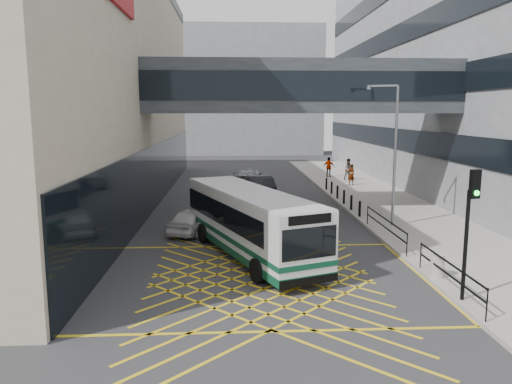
{
  "coord_description": "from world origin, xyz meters",
  "views": [
    {
      "loc": [
        -1.11,
        -17.63,
        6.1
      ],
      "look_at": [
        0.0,
        4.0,
        2.6
      ],
      "focal_mm": 35.0,
      "sensor_mm": 36.0,
      "label": 1
    }
  ],
  "objects": [
    {
      "name": "ground",
      "position": [
        0.0,
        0.0,
        0.0
      ],
      "size": [
        120.0,
        120.0,
        0.0
      ],
      "primitive_type": "plane",
      "color": "#333335"
    },
    {
      "name": "building_far",
      "position": [
        -2.0,
        60.0,
        9.0
      ],
      "size": [
        28.0,
        16.0,
        18.0
      ],
      "primitive_type": "cube",
      "color": "gray",
      "rests_on": "ground"
    },
    {
      "name": "skybridge",
      "position": [
        3.0,
        12.0,
        7.5
      ],
      "size": [
        20.0,
        4.1,
        3.0
      ],
      "color": "#32373C",
      "rests_on": "ground"
    },
    {
      "name": "pavement",
      "position": [
        9.0,
        15.0,
        0.08
      ],
      "size": [
        6.0,
        54.0,
        0.16
      ],
      "primitive_type": "cube",
      "color": "#9E9990",
      "rests_on": "ground"
    },
    {
      "name": "box_junction",
      "position": [
        0.0,
        0.0,
        0.0
      ],
      "size": [
        12.0,
        9.0,
        0.01
      ],
      "color": "gold",
      "rests_on": "ground"
    },
    {
      "name": "bus",
      "position": [
        -0.34,
        3.12,
        1.51
      ],
      "size": [
        5.79,
        10.17,
        2.81
      ],
      "rotation": [
        0.0,
        0.0,
        0.37
      ],
      "color": "silver",
      "rests_on": "ground"
    },
    {
      "name": "car_white",
      "position": [
        -2.98,
        7.25,
        0.66
      ],
      "size": [
        3.06,
        4.48,
        1.32
      ],
      "primitive_type": "imported",
      "rotation": [
        0.0,
        0.0,
        2.78
      ],
      "color": "silver",
      "rests_on": "ground"
    },
    {
      "name": "car_dark",
      "position": [
        0.88,
        17.68,
        0.8
      ],
      "size": [
        2.59,
        5.3,
        1.6
      ],
      "primitive_type": "imported",
      "rotation": [
        0.0,
        0.0,
        3.26
      ],
      "color": "black",
      "rests_on": "ground"
    },
    {
      "name": "car_silver",
      "position": [
        0.45,
        23.48,
        0.76
      ],
      "size": [
        3.01,
        5.19,
        1.51
      ],
      "primitive_type": "imported",
      "rotation": [
        0.0,
        0.0,
        2.93
      ],
      "color": "gray",
      "rests_on": "ground"
    },
    {
      "name": "traffic_light",
      "position": [
        6.27,
        -2.92,
        2.9
      ],
      "size": [
        0.33,
        0.5,
        4.21
      ],
      "rotation": [
        0.0,
        0.0,
        0.21
      ],
      "color": "black",
      "rests_on": "pavement"
    },
    {
      "name": "street_lamp",
      "position": [
        7.23,
        7.73,
        4.31
      ],
      "size": [
        1.6,
        0.82,
        7.29
      ],
      "rotation": [
        0.0,
        0.0,
        -0.4
      ],
      "color": "slate",
      "rests_on": "pavement"
    },
    {
      "name": "litter_bin",
      "position": [
        6.34,
        -0.61,
        0.58
      ],
      "size": [
        0.48,
        0.48,
        0.84
      ],
      "primitive_type": "cylinder",
      "color": "#ADA89E",
      "rests_on": "pavement"
    },
    {
      "name": "kerb_railings",
      "position": [
        6.15,
        1.78,
        0.88
      ],
      "size": [
        0.05,
        12.54,
        1.0
      ],
      "color": "black",
      "rests_on": "pavement"
    },
    {
      "name": "bollards",
      "position": [
        6.25,
        15.0,
        0.61
      ],
      "size": [
        0.14,
        10.14,
        0.9
      ],
      "color": "black",
      "rests_on": "pavement"
    },
    {
      "name": "pedestrian_a",
      "position": [
        8.71,
        22.27,
        1.01
      ],
      "size": [
        0.81,
        0.7,
        1.71
      ],
      "primitive_type": "imported",
      "rotation": [
        0.0,
        0.0,
        3.51
      ],
      "color": "gray",
      "rests_on": "pavement"
    },
    {
      "name": "pedestrian_b",
      "position": [
        9.25,
        25.35,
        1.09
      ],
      "size": [
        0.97,
        0.64,
        1.86
      ],
      "primitive_type": "imported",
      "rotation": [
        0.0,
        0.0,
        0.13
      ],
      "color": "gray",
      "rests_on": "pavement"
    },
    {
      "name": "pedestrian_c",
      "position": [
        7.92,
        27.52,
        1.06
      ],
      "size": [
        1.17,
        0.84,
        1.8
      ],
      "primitive_type": "imported",
      "rotation": [
        0.0,
        0.0,
        2.79
      ],
      "color": "gray",
      "rests_on": "pavement"
    }
  ]
}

